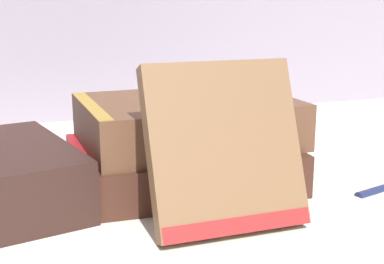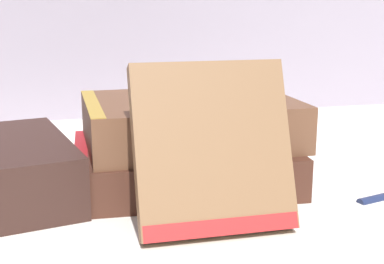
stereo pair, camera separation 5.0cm
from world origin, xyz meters
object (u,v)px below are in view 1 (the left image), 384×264
at_px(book_flat_top, 181,121).
at_px(pocket_watch, 220,97).
at_px(book_leaning_front, 225,154).
at_px(book_flat_bottom, 175,165).

relative_size(book_flat_top, pocket_watch, 3.70).
bearing_deg(book_leaning_front, book_flat_top, 88.71).
height_order(book_flat_bottom, book_leaning_front, book_leaning_front).
distance_m(book_flat_bottom, pocket_watch, 0.08).
relative_size(book_flat_bottom, book_flat_top, 1.06).
bearing_deg(book_flat_bottom, book_flat_top, 32.51).
bearing_deg(pocket_watch, book_flat_bottom, 163.40).
relative_size(book_flat_bottom, pocket_watch, 3.92).
distance_m(book_flat_bottom, book_flat_top, 0.04).
bearing_deg(book_leaning_front, pocket_watch, 69.70).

